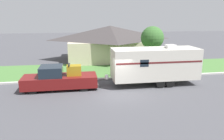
% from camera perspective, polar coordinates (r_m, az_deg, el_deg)
% --- Properties ---
extents(ground_plane, '(120.00, 120.00, 0.00)m').
position_cam_1_polar(ground_plane, '(16.82, 1.24, -5.97)').
color(ground_plane, '#47474C').
extents(curb_strip, '(80.00, 0.30, 0.14)m').
position_cam_1_polar(curb_strip, '(20.31, -0.71, -2.19)').
color(curb_strip, beige).
rests_on(curb_strip, ground_plane).
extents(lawn_strip, '(80.00, 7.00, 0.03)m').
position_cam_1_polar(lawn_strip, '(23.81, -2.05, 0.12)').
color(lawn_strip, '#477538').
rests_on(lawn_strip, ground_plane).
extents(house_across_street, '(11.86, 8.31, 4.43)m').
position_cam_1_polar(house_across_street, '(29.45, -0.50, 7.36)').
color(house_across_street, beige).
rests_on(house_across_street, ground_plane).
extents(pickup_truck, '(5.93, 2.02, 2.03)m').
position_cam_1_polar(pickup_truck, '(17.91, -13.59, -2.25)').
color(pickup_truck, black).
rests_on(pickup_truck, ground_plane).
extents(travel_trailer, '(8.37, 2.42, 3.38)m').
position_cam_1_polar(travel_trailer, '(18.78, 11.16, 1.67)').
color(travel_trailer, black).
rests_on(travel_trailer, ground_plane).
extents(mailbox, '(0.48, 0.20, 1.30)m').
position_cam_1_polar(mailbox, '(21.01, 1.11, 0.98)').
color(mailbox, brown).
rests_on(mailbox, ground_plane).
extents(tree_in_yard, '(2.52, 2.52, 4.63)m').
position_cam_1_polar(tree_in_yard, '(24.54, 10.48, 8.23)').
color(tree_in_yard, brown).
rests_on(tree_in_yard, ground_plane).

